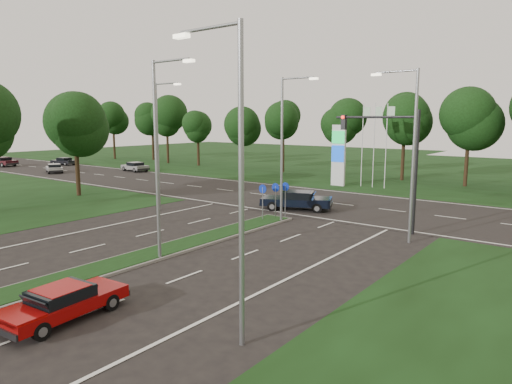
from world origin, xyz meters
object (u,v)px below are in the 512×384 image
Objects in this scene: red_sedan at (63,302)px; far_car_c at (64,161)px; navy_sedan at (297,200)px; far_car_b at (54,168)px; far_car_d at (1,161)px; far_car_a at (135,166)px.

far_car_c is (-48.96, 28.19, -0.01)m from red_sedan.
navy_sedan is 1.28× the size of far_car_b.
navy_sedan is (-3.90, 20.21, 0.14)m from red_sedan.
far_car_c is at bearing 77.68° from far_car_b.
far_car_b is 13.50m from far_car_d.
far_car_b is (-40.56, 22.09, 0.00)m from red_sedan.
far_car_a is at bearing -95.32° from far_car_c.
red_sedan is 20.59m from navy_sedan.
far_car_b is 0.85× the size of far_car_d.
far_car_a is (-30.02, 8.99, -0.10)m from navy_sedan.
far_car_d is (-54.05, 21.73, 0.12)m from red_sedan.
far_car_d reaches higher than far_car_c.
far_car_d is at bearing 115.16° from far_car_b.
far_car_a is at bearing -81.30° from far_car_d.
far_car_b reaches higher than red_sedan.
navy_sedan is at bearing -98.74° from far_car_a.
red_sedan is 46.18m from far_car_b.
navy_sedan is at bearing -109.21° from far_car_c.
far_car_d is (-5.09, -6.45, 0.13)m from far_car_c.
far_car_a is at bearing -19.39° from far_car_b.
red_sedan is 0.96× the size of far_car_a.
red_sedan is at bearing 166.84° from navy_sedan.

